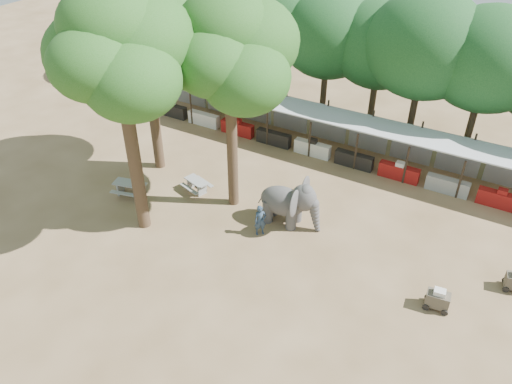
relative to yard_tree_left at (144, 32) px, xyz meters
The scene contains 11 objects.
ground 14.23m from the yard_tree_left, 38.20° to the right, with size 100.00×100.00×0.00m, color brown.
vendor_stalls 13.30m from the yard_tree_left, 36.06° to the left, with size 28.00×2.99×2.80m.
yard_tree_left is the anchor object (origin of this frame).
yard_tree_center 5.92m from the yard_tree_left, 59.04° to the right, with size 7.10×6.90×12.04m.
yard_tree_back 6.09m from the yard_tree_left, ahead, with size 7.10×6.90×11.36m.
backdrop_trees 15.17m from the yard_tree_left, 52.28° to the left, with size 46.46×5.95×8.33m.
elephant 11.89m from the yard_tree_left, ahead, with size 3.41×2.61×2.60m.
handler 11.76m from the yard_tree_left, 17.85° to the right, with size 0.61×0.41×1.70m, color #26384C.
picnic_table_near 8.44m from the yard_tree_left, 80.30° to the right, with size 1.93×1.81×0.81m.
picnic_table_far 8.67m from the yard_tree_left, 19.21° to the right, with size 1.80×1.70×0.73m.
cart_front 19.61m from the yard_tree_left, 10.80° to the right, with size 1.13×0.80×1.03m.
Camera 1 is at (9.25, -12.83, 16.32)m, focal length 35.00 mm.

